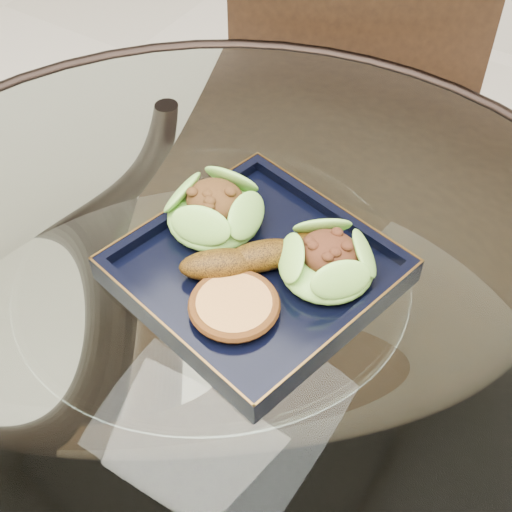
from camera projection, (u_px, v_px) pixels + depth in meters
The scene contains 7 objects.
dining_table at pixel (220, 383), 0.93m from camera, with size 1.13×1.13×0.77m.
dining_chair at pixel (338, 156), 1.24m from camera, with size 0.59×0.59×1.07m.
navy_plate at pixel (256, 273), 0.83m from camera, with size 0.27×0.27×0.02m, color black.
lettuce_wrap_left at pixel (214, 212), 0.85m from camera, with size 0.11×0.11×0.04m, color #53982C.
lettuce_wrap_right at pixel (327, 263), 0.80m from camera, with size 0.11×0.11×0.04m, color #549D2D.
roasted_plantain at pixel (262, 256), 0.81m from camera, with size 0.18×0.04×0.03m, color #553309.
crumb_patty at pixel (234, 306), 0.77m from camera, with size 0.09×0.09×0.02m, color #CC8A44.
Camera 1 is at (0.31, -0.40, 1.39)m, focal length 50.00 mm.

